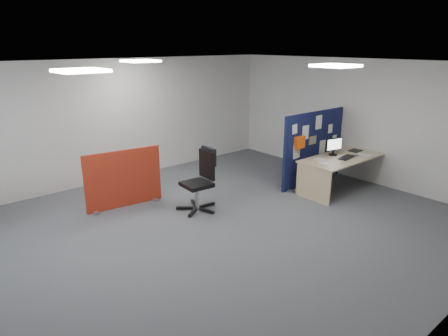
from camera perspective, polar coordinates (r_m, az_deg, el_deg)
floor at (r=6.67m, az=-3.54°, el=-9.45°), size 9.00×9.00×0.00m
ceiling at (r=5.96m, az=-4.03°, el=14.37°), size 9.00×7.00×0.02m
wall_back at (r=9.16m, az=-17.17°, el=6.21°), size 9.00×0.02×2.70m
wall_front at (r=4.13m, az=27.30°, el=-8.43°), size 9.00×0.02×2.70m
wall_right at (r=9.51m, az=18.55°, el=6.48°), size 0.02×7.00×2.70m
ceiling_lights at (r=6.70m, az=-5.20°, el=14.43°), size 4.10×4.10×0.04m
navy_divider at (r=8.99m, az=12.61°, el=2.82°), size 1.95×0.30×1.61m
main_desk at (r=8.80m, az=16.28°, el=0.61°), size 2.00×0.89×0.73m
monitor_main at (r=8.75m, az=15.39°, el=3.09°), size 0.42×0.18×0.37m
keyboard at (r=8.66m, az=17.11°, el=1.46°), size 0.47×0.24×0.02m
mouse at (r=8.86m, az=18.30°, el=1.72°), size 0.11×0.09×0.03m
paper_tray at (r=9.30m, az=18.24°, el=2.39°), size 0.29×0.24×0.01m
red_divider at (r=7.80m, az=-14.14°, el=-1.57°), size 1.48×0.30×1.11m
office_chair at (r=7.42m, az=-3.19°, el=-1.13°), size 0.74×0.77×1.15m
desk_papers at (r=8.52m, az=15.92°, el=1.23°), size 1.36×0.69×0.00m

